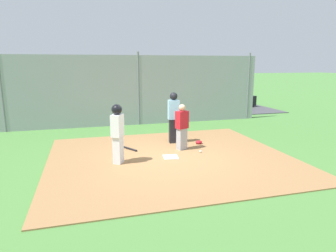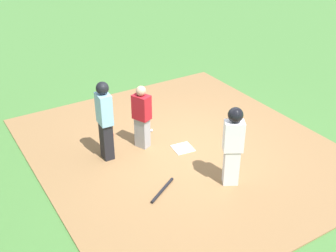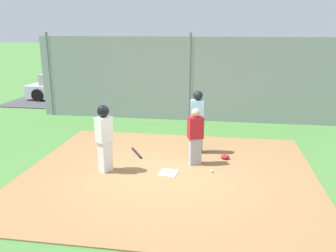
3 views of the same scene
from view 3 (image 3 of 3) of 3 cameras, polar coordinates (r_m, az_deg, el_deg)
ground_plane at (r=8.81m, az=0.07°, el=-7.86°), size 140.00×140.00×0.00m
dirt_infield at (r=8.81m, az=0.07°, el=-7.77°), size 7.20×6.40×0.03m
home_plate at (r=8.80m, az=0.07°, el=-7.62°), size 0.49×0.49×0.02m
catcher at (r=9.14m, az=4.46°, el=-1.62°), size 0.45×0.39×1.51m
umpire at (r=9.95m, az=4.80°, el=0.94°), size 0.39×0.28×1.81m
runner at (r=8.74m, az=-10.36°, el=-1.26°), size 0.41×0.46×1.70m
baseball_bat at (r=10.11m, az=-5.14°, el=-4.37°), size 0.49×0.77×0.06m
catcher_mask at (r=9.81m, az=9.29°, el=-4.98°), size 0.24×0.20×0.12m
baseball at (r=8.91m, az=7.13°, el=-7.25°), size 0.07×0.07×0.07m
backstop_fence at (r=13.50m, az=3.57°, el=7.56°), size 12.00×0.10×3.35m
parking_lot at (r=17.22m, az=4.59°, el=3.99°), size 18.00×5.20×0.04m
parked_car_dark at (r=18.05m, az=24.50°, el=5.09°), size 4.42×2.40×1.28m
parked_car_green at (r=17.53m, az=-6.99°, el=6.12°), size 4.40×2.33×1.28m
parked_car_white at (r=18.24m, az=-15.60°, el=6.03°), size 4.29×2.07×1.28m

